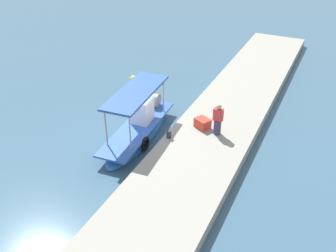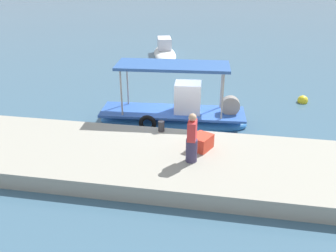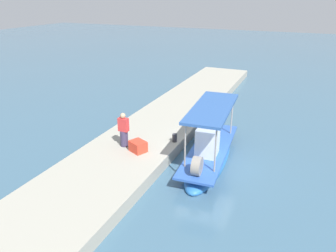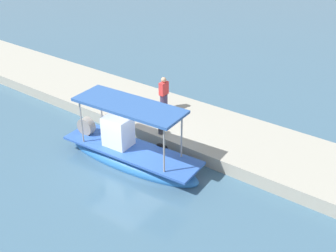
% 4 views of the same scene
% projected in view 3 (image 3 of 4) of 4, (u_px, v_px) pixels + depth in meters
% --- Properties ---
extents(ground_plane, '(120.00, 120.00, 0.00)m').
position_uv_depth(ground_plane, '(208.00, 163.00, 15.08)').
color(ground_plane, '#3D6078').
extents(dock_quay, '(36.00, 4.16, 0.57)m').
position_uv_depth(dock_quay, '(139.00, 144.00, 16.34)').
color(dock_quay, '#9F9D8F').
rests_on(dock_quay, ground_plane).
extents(main_fishing_boat, '(6.56, 2.13, 3.07)m').
position_uv_depth(main_fishing_boat, '(209.00, 153.00, 15.11)').
color(main_fishing_boat, '#296BB6').
rests_on(main_fishing_boat, ground_plane).
extents(fisherman_near_bollard, '(0.38, 0.48, 1.69)m').
position_uv_depth(fisherman_near_bollard, '(124.00, 131.00, 15.24)').
color(fisherman_near_bollard, '#3D3655').
rests_on(fisherman_near_bollard, dock_quay).
extents(mooring_bollard, '(0.24, 0.24, 0.41)m').
position_uv_depth(mooring_bollard, '(175.00, 138.00, 15.88)').
color(mooring_bollard, '#2D2D33').
rests_on(mooring_bollard, dock_quay).
extents(cargo_crate, '(0.86, 0.93, 0.51)m').
position_uv_depth(cargo_crate, '(138.00, 146.00, 14.90)').
color(cargo_crate, red).
rests_on(cargo_crate, dock_quay).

